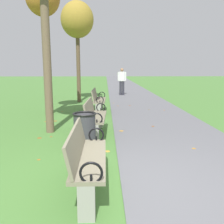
{
  "coord_description": "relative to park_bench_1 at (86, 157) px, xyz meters",
  "views": [
    {
      "loc": [
        -0.23,
        -3.35,
        1.76
      ],
      "look_at": [
        -0.05,
        3.09,
        0.55
      ],
      "focal_mm": 39.35,
      "sensor_mm": 36.0,
      "label": 1
    }
  ],
  "objects": [
    {
      "name": "pedestrian_walking",
      "position": [
        1.29,
        11.62,
        0.44
      ],
      "size": [
        0.53,
        0.27,
        1.62
      ],
      "color": "#2D2D38",
      "rests_on": "paved_walkway"
    },
    {
      "name": "trash_bin",
      "position": [
        -0.15,
        1.51,
        -0.06
      ],
      "size": [
        0.48,
        0.48,
        0.84
      ],
      "color": "#38383D",
      "rests_on": "ground"
    },
    {
      "name": "park_bench_3",
      "position": [
        0.0,
        5.98,
        0.0
      ],
      "size": [
        0.53,
        1.62,
        0.9
      ],
      "color": "gray",
      "rests_on": "ground"
    },
    {
      "name": "tree_3",
      "position": [
        -1.04,
        8.97,
        3.39
      ],
      "size": [
        1.56,
        1.56,
        4.79
      ],
      "color": "brown",
      "rests_on": "ground"
    },
    {
      "name": "park_bench_2",
      "position": [
        0.0,
        2.88,
        0.0
      ],
      "size": [
        0.54,
        1.62,
        0.9
      ],
      "color": "gray",
      "rests_on": "ground"
    },
    {
      "name": "paved_walkway",
      "position": [
        1.95,
        18.04,
        -0.48
      ],
      "size": [
        2.9,
        44.0,
        0.02
      ],
      "primitive_type": "cube",
      "color": "slate",
      "rests_on": "ground"
    },
    {
      "name": "park_bench_1",
      "position": [
        0.0,
        0.0,
        0.0
      ],
      "size": [
        0.48,
        1.6,
        0.9
      ],
      "color": "gray",
      "rests_on": "ground"
    },
    {
      "name": "scattered_leaves",
      "position": [
        0.18,
        3.81,
        -0.47
      ],
      "size": [
        4.95,
        10.79,
        0.02
      ],
      "color": "#BC842D",
      "rests_on": "ground"
    },
    {
      "name": "ground_plane",
      "position": [
        0.5,
        0.04,
        -0.49
      ],
      "size": [
        80.0,
        80.0,
        0.0
      ],
      "primitive_type": "plane",
      "color": "#4C7F38"
    },
    {
      "name": "tree_2",
      "position": [
        -1.83,
        5.61,
        3.39
      ],
      "size": [
        1.16,
        1.16,
        4.7
      ],
      "color": "brown",
      "rests_on": "ground"
    }
  ]
}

